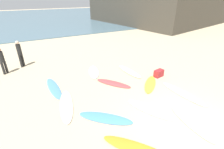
% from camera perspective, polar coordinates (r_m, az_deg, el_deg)
% --- Properties ---
extents(ground_plane, '(120.00, 120.00, 0.00)m').
position_cam_1_polar(ground_plane, '(6.92, 25.11, -16.33)').
color(ground_plane, '#C6B28E').
extents(ocean_water, '(120.00, 40.00, 0.08)m').
position_cam_1_polar(ocean_water, '(39.40, -22.32, 18.04)').
color(ocean_water, slate).
rests_on(ocean_water, ground_plane).
extents(surfboard_0, '(0.64, 2.53, 0.07)m').
position_cam_1_polar(surfboard_0, '(8.78, 23.45, -6.04)').
color(surfboard_0, white).
rests_on(surfboard_0, ground_plane).
extents(surfboard_1, '(2.01, 1.91, 0.06)m').
position_cam_1_polar(surfboard_1, '(6.65, -2.32, -14.90)').
color(surfboard_1, '#5093DB').
rests_on(surfboard_1, ground_plane).
extents(surfboard_2, '(0.69, 2.23, 0.09)m').
position_cam_1_polar(surfboard_2, '(10.35, 6.08, 1.15)').
color(surfboard_2, beige).
rests_on(surfboard_2, ground_plane).
extents(surfboard_3, '(1.14, 2.00, 0.08)m').
position_cam_1_polar(surfboard_3, '(10.29, -6.39, 0.95)').
color(surfboard_3, white).
rests_on(surfboard_3, ground_plane).
extents(surfboard_4, '(1.80, 1.73, 0.08)m').
position_cam_1_polar(surfboard_4, '(9.08, 13.17, -3.25)').
color(surfboard_4, yellow).
rests_on(surfboard_4, ground_plane).
extents(surfboard_6, '(1.06, 2.53, 0.08)m').
position_cam_1_polar(surfboard_6, '(7.55, -15.64, -10.25)').
color(surfboard_6, white).
rests_on(surfboard_6, ground_plane).
extents(surfboard_7, '(1.57, 1.94, 0.08)m').
position_cam_1_polar(surfboard_7, '(8.92, 0.48, -3.07)').
color(surfboard_7, '#D34A4C').
rests_on(surfboard_7, ground_plane).
extents(surfboard_8, '(1.37, 2.16, 0.07)m').
position_cam_1_polar(surfboard_8, '(7.24, 13.02, -11.74)').
color(surfboard_8, white).
rests_on(surfboard_8, ground_plane).
extents(surfboard_9, '(0.61, 2.42, 0.07)m').
position_cam_1_polar(surfboard_9, '(9.04, -19.63, -4.38)').
color(surfboard_9, '#5693DE').
rests_on(surfboard_9, ground_plane).
extents(surfboard_10, '(0.78, 2.16, 0.07)m').
position_cam_1_polar(surfboard_10, '(7.12, 25.98, -14.86)').
color(surfboard_10, silver).
rests_on(surfboard_10, ground_plane).
extents(beachgoer_near, '(0.40, 0.40, 1.77)m').
position_cam_1_polar(beachgoer_near, '(12.30, -29.51, 6.68)').
color(beachgoer_near, black).
rests_on(beachgoer_near, ground_plane).
extents(beachgoer_mid, '(0.40, 0.40, 1.62)m').
position_cam_1_polar(beachgoer_mid, '(11.72, -33.97, 4.23)').
color(beachgoer_mid, black).
rests_on(beachgoer_mid, ground_plane).
extents(beach_cooler, '(0.63, 0.43, 0.42)m').
position_cam_1_polar(beach_cooler, '(10.02, 15.98, 0.39)').
color(beach_cooler, '#B2282D').
rests_on(beach_cooler, ground_plane).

